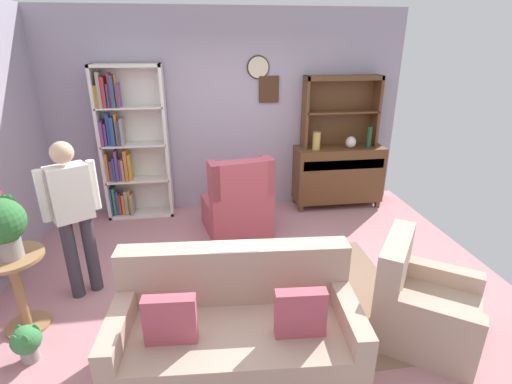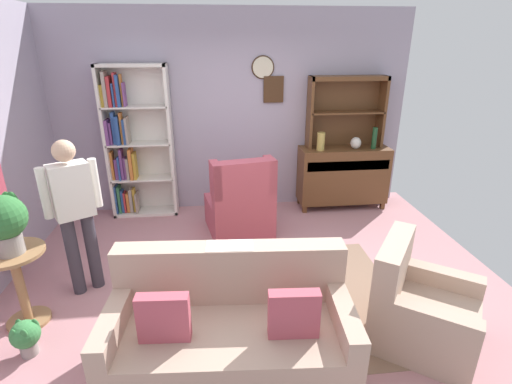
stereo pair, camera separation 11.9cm
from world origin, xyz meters
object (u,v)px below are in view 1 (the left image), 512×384
at_px(wingback_chair, 238,206).
at_px(plant_stand, 17,284).
at_px(sideboard, 338,174).
at_px(potted_plant_small, 26,341).
at_px(coffee_table, 222,273).
at_px(potted_plant_large, 2,224).
at_px(bottle_wine, 369,137).
at_px(book_stack, 214,266).
at_px(bookshelf, 128,145).
at_px(vase_round, 351,142).
at_px(couch_floral, 236,332).
at_px(armchair_floral, 421,307).
at_px(sideboard_hutch, 341,102).
at_px(vase_tall, 316,141).
at_px(person_reading, 73,210).

xyz_separation_m(wingback_chair, plant_stand, (-2.04, -1.50, 0.06)).
distance_m(sideboard, potted_plant_small, 4.34).
bearing_deg(coffee_table, sideboard, 48.77).
distance_m(plant_stand, potted_plant_large, 0.58).
bearing_deg(bottle_wine, book_stack, -138.23).
height_order(bookshelf, vase_round, bookshelf).
xyz_separation_m(couch_floral, plant_stand, (-1.80, 0.68, 0.13)).
distance_m(armchair_floral, book_stack, 1.82).
bearing_deg(bottle_wine, vase_round, 175.05).
height_order(couch_floral, wingback_chair, wingback_chair).
bearing_deg(plant_stand, armchair_floral, -10.07).
bearing_deg(wingback_chair, potted_plant_large, -143.13).
xyz_separation_m(vase_round, book_stack, (-2.08, -2.12, -0.55)).
relative_size(sideboard_hutch, plant_stand, 1.52).
relative_size(sideboard_hutch, potted_plant_large, 2.16).
bearing_deg(vase_tall, book_stack, -126.65).
height_order(sideboard_hutch, coffee_table, sideboard_hutch).
bearing_deg(book_stack, vase_tall, 53.35).
relative_size(sideboard, potted_plant_large, 2.55).
height_order(bottle_wine, couch_floral, bottle_wine).
xyz_separation_m(bookshelf, couch_floral, (1.18, -2.98, -0.74)).
distance_m(sideboard, book_stack, 2.93).
bearing_deg(person_reading, couch_floral, -39.15).
height_order(potted_plant_small, person_reading, person_reading).
bearing_deg(potted_plant_small, plant_stand, 113.10).
bearing_deg(potted_plant_small, couch_floral, -9.58).
height_order(wingback_chair, person_reading, person_reading).
bearing_deg(sideboard, person_reading, -151.42).
relative_size(vase_tall, wingback_chair, 0.24).
distance_m(vase_tall, wingback_chair, 1.51).
distance_m(potted_plant_large, coffee_table, 1.85).
distance_m(plant_stand, potted_plant_small, 0.52).
bearing_deg(sideboard_hutch, vase_round, -53.52).
bearing_deg(vase_tall, bookshelf, 176.44).
height_order(vase_tall, vase_round, vase_tall).
height_order(plant_stand, potted_plant_small, plant_stand).
bearing_deg(vase_tall, person_reading, -149.40).
distance_m(bookshelf, potted_plant_small, 2.87).
distance_m(plant_stand, book_stack, 1.67).
bearing_deg(potted_plant_small, vase_round, 35.54).
relative_size(couch_floral, potted_plant_large, 3.64).
xyz_separation_m(vase_round, potted_plant_small, (-3.58, -2.56, -0.82)).
distance_m(sideboard, person_reading, 3.69).
relative_size(coffee_table, book_stack, 4.05).
distance_m(bookshelf, sideboard_hutch, 3.05).
distance_m(vase_round, coffee_table, 2.97).
distance_m(bottle_wine, armchair_floral, 2.91).
height_order(sideboard, potted_plant_large, potted_plant_large).
height_order(vase_tall, book_stack, vase_tall).
bearing_deg(couch_floral, sideboard_hutch, 58.75).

